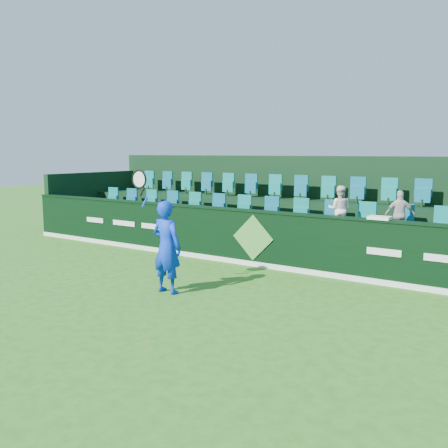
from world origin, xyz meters
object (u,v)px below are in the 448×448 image
Objects in this scene: tennis_player at (166,246)px; spectator_left at (339,209)px; spectator_middle at (400,215)px; towel at (380,218)px.

tennis_player is 2.17× the size of spectator_left.
spectator_middle reaches higher than towel.
spectator_left is at bearing 139.12° from towel.
tennis_player is at bearing 29.38° from spectator_middle.
spectator_left is 2.56× the size of towel.
tennis_player reaches higher than spectator_middle.
towel is (-0.11, -1.12, 0.04)m from spectator_middle.
spectator_left is at bearing 65.16° from tennis_player.
tennis_player is 5.56× the size of towel.
spectator_middle is (1.41, 0.00, -0.03)m from spectator_left.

